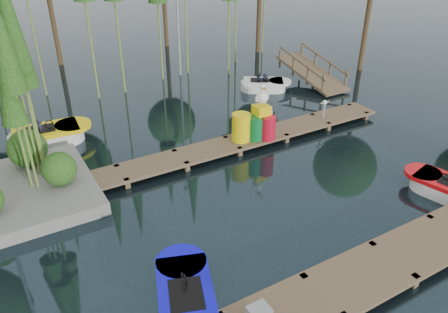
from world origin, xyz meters
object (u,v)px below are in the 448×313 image
boat_blue (185,295)px  yellow_barrel (241,127)px  boat_red (445,188)px  drum_cluster (262,122)px  boat_yellow_far (48,136)px

boat_blue → yellow_barrel: bearing=68.1°
boat_red → drum_cluster: (-2.81, 5.49, 0.65)m
boat_blue → boat_red: 8.48m
drum_cluster → yellow_barrel: bearing=169.1°
boat_yellow_far → yellow_barrel: boat_yellow_far is taller
boat_blue → boat_yellow_far: bearing=115.7°
yellow_barrel → boat_red: bearing=-57.5°
yellow_barrel → drum_cluster: 0.81m
boat_red → boat_yellow_far: boat_yellow_far is taller
boat_red → yellow_barrel: size_ratio=2.58×
boat_red → boat_yellow_far: size_ratio=0.86×
boat_red → drum_cluster: bearing=103.6°
boat_yellow_far → drum_cluster: (6.66, -3.95, 0.57)m
drum_cluster → boat_red: bearing=-62.9°
boat_blue → yellow_barrel: 7.38m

